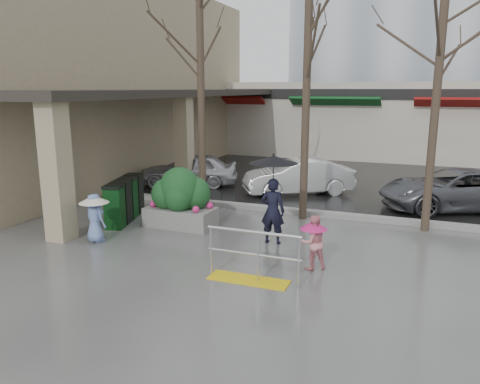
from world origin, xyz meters
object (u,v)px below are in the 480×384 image
Objects in this scene: tree_midwest at (308,28)px; planter at (181,198)px; car_c at (455,189)px; car_a at (189,170)px; handrail at (251,263)px; child_blue at (95,213)px; child_pink at (313,239)px; woman at (273,191)px; car_b at (298,176)px; news_boxes at (125,200)px; tree_mideast at (442,38)px; tree_west at (200,39)px.

tree_midwest is 5.67m from planter.
car_a is at bearing -115.86° from car_c.
handrail is 1.58× the size of child_blue.
car_a is at bearing -81.35° from child_pink.
woman is 5.63m from car_b.
planter reaches higher than car_b.
handrail is at bearing -176.35° from child_blue.
child_pink is 9.19m from car_a.
tree_midwest is 1.89× the size of car_a.
tree_midwest reaches higher than child_blue.
handrail is 0.51× the size of car_a.
car_c is at bearing -131.53° from woman.
woman is 6.72m from car_c.
tree_midwest is 4.64m from woman.
planter is 8.43m from car_c.
woman is 2.82m from planter.
planter is (-3.05, 2.80, 0.40)m from handrail.
car_a reaches higher than child_pink.
news_boxes reaches higher than handrail.
child_pink is 0.30× the size of car_b.
tree_mideast is 1.76× the size of car_a.
handrail is 6.83m from tree_midwest.
tree_midwest is 6.03m from child_pink.
handrail is 9.41m from car_a.
tree_west is at bearing 38.71° from news_boxes.
tree_west is 1.84× the size of car_a.
car_c is at bearing 12.75° from news_boxes.
tree_west is at bearing -180.00° from tree_midwest.
child_blue is at bearing 18.17° from woman.
woman reaches higher than car_c.
news_boxes is 9.97m from car_c.
tree_west reaches higher than tree_mideast.
news_boxes is (-7.96, -2.03, -4.27)m from tree_mideast.
handrail is 7.28m from tree_mideast.
tree_west is at bearing 98.88° from planter.
child_blue is (-4.05, -1.48, -0.58)m from woman.
tree_midwest reaches higher than child_pink.
news_boxes is at bearing -7.28° from woman.
woman is (-3.45, -2.45, -3.56)m from tree_mideast.
car_a is (-5.04, 5.38, -0.67)m from woman.
woman is at bearing -64.06° from car_c.
car_b is at bearing 106.88° from tree_midwest.
planter is (-4.01, 1.74, 0.14)m from child_pink.
tree_midwest is at bearing -108.02° from child_pink.
car_b is at bearing 53.64° from tree_west.
child_pink is 4.38m from planter.
child_pink is at bearing -32.00° from news_boxes.
planter is 0.87× the size of news_boxes.
tree_west is 5.69m from car_a.
news_boxes is at bearing 150.08° from handrail.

